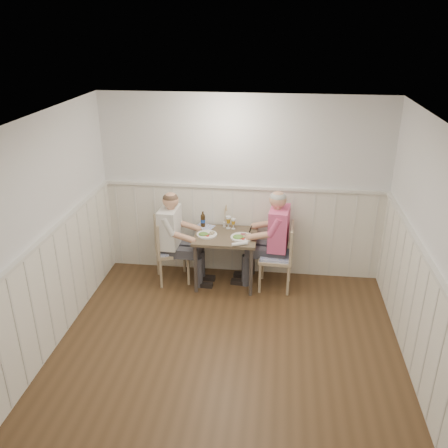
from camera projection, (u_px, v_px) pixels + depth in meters
The scene contains 16 objects.
ground_plane at pixel (224, 370), 5.10m from camera, with size 4.50×4.50×0.00m, color #4B341E.
room_shell at pixel (224, 243), 4.50m from camera, with size 4.04×4.54×2.60m.
wainscot at pixel (231, 282), 5.46m from camera, with size 4.00×4.49×1.34m.
dining_table at pixel (226, 242), 6.55m from camera, with size 0.85×0.70×0.75m.
chair_right at pixel (280, 254), 6.48m from camera, with size 0.47×0.47×0.95m.
chair_left at pixel (168, 248), 6.66m from camera, with size 0.58×0.58×0.96m.
man_in_pink at pixel (275, 246), 6.52m from camera, with size 0.69×0.48×1.43m.
diner_cream at pixel (174, 245), 6.62m from camera, with size 0.64×0.45×1.37m.
plate_man at pixel (241, 236), 6.40m from camera, with size 0.31×0.31×0.08m.
plate_diner at pixel (206, 234), 6.48m from camera, with size 0.28×0.28×0.07m.
beer_glass_a at pixel (233, 222), 6.65m from camera, with size 0.06×0.06×0.15m.
beer_glass_b at pixel (228, 220), 6.66m from camera, with size 0.07×0.07×0.18m.
beer_bottle at pixel (203, 220), 6.72m from camera, with size 0.06×0.06×0.23m.
rolled_napkin at pixel (240, 244), 6.19m from camera, with size 0.21×0.13×0.05m.
grass_vase at pixel (224, 217), 6.69m from camera, with size 0.04×0.04×0.36m.
gingham_mat at pixel (205, 227), 6.76m from camera, with size 0.31×0.28×0.01m.
Camera 1 is at (0.49, -4.03, 3.47)m, focal length 38.00 mm.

